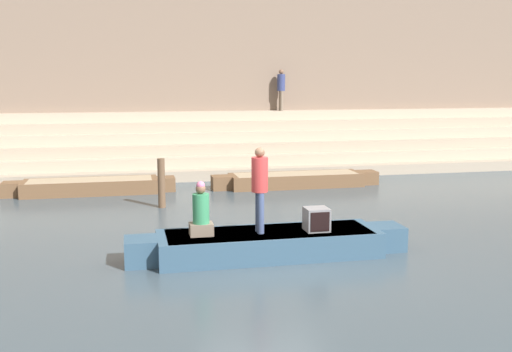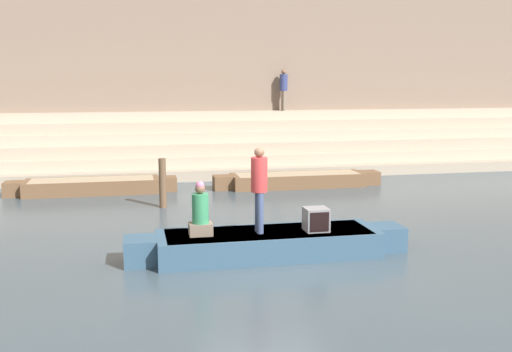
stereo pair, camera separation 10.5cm
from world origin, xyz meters
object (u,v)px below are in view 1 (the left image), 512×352
object	(u,v)px
moored_boat_distant	(91,186)
mooring_post	(161,183)
person_standing	(260,184)
moored_boat_shore	(296,180)
rowboat_main	(269,243)
person_rowing	(201,213)
tv_set	(317,219)
person_on_steps	(281,87)

from	to	relation	value
moored_boat_distant	mooring_post	world-z (taller)	mooring_post
person_standing	moored_boat_shore	world-z (taller)	person_standing
rowboat_main	person_rowing	size ratio (longest dim) A/B	5.31
tv_set	moored_boat_shore	xyz separation A→B (m)	(1.69, 7.37, -0.49)
moored_boat_distant	person_on_steps	bearing A→B (deg)	30.77
person_rowing	person_on_steps	size ratio (longest dim) A/B	0.64
moored_boat_distant	moored_boat_shore	bearing A→B (deg)	-4.88
rowboat_main	moored_boat_distant	size ratio (longest dim) A/B	1.09
person_standing	mooring_post	xyz separation A→B (m)	(-1.59, 4.97, -0.78)
person_standing	tv_set	xyz separation A→B (m)	(1.11, -0.11, -0.73)
person_standing	moored_boat_distant	size ratio (longest dim) A/B	0.33
moored_boat_shore	person_on_steps	distance (m)	5.84
mooring_post	rowboat_main	bearing A→B (deg)	-70.25
rowboat_main	tv_set	world-z (taller)	tv_set
person_rowing	mooring_post	distance (m)	4.97
person_rowing	mooring_post	world-z (taller)	person_rowing
person_standing	moored_boat_shore	size ratio (longest dim) A/B	0.30
moored_boat_shore	moored_boat_distant	size ratio (longest dim) A/B	1.08
moored_boat_shore	mooring_post	distance (m)	4.97
person_rowing	person_on_steps	xyz separation A→B (m)	(4.72, 12.26, 2.19)
rowboat_main	person_rowing	bearing A→B (deg)	177.84
person_rowing	mooring_post	bearing A→B (deg)	88.24
person_rowing	person_on_steps	distance (m)	13.32
tv_set	person_standing	bearing A→B (deg)	168.64
moored_boat_shore	mooring_post	bearing A→B (deg)	-154.39
person_standing	person_on_steps	bearing A→B (deg)	87.64
moored_boat_distant	person_on_steps	world-z (taller)	person_on_steps
tv_set	moored_boat_distant	world-z (taller)	tv_set
person_standing	person_rowing	distance (m)	1.25
rowboat_main	moored_boat_shore	xyz separation A→B (m)	(2.61, 7.24, -0.03)
mooring_post	person_on_steps	bearing A→B (deg)	54.71
rowboat_main	mooring_post	xyz separation A→B (m)	(-1.78, 4.95, 0.40)
mooring_post	moored_boat_distant	bearing A→B (deg)	128.80
rowboat_main	mooring_post	size ratio (longest dim) A/B	4.15
moored_boat_distant	person_standing	bearing A→B (deg)	-67.72
tv_set	mooring_post	size ratio (longest dim) A/B	0.34
person_standing	person_on_steps	xyz separation A→B (m)	(3.60, 12.29, 1.66)
person_standing	moored_boat_shore	xyz separation A→B (m)	(2.80, 7.26, -1.22)
moored_boat_shore	rowboat_main	bearing A→B (deg)	-111.84
tv_set	moored_boat_shore	distance (m)	7.58
person_rowing	moored_boat_distant	bearing A→B (deg)	101.17
person_rowing	mooring_post	xyz separation A→B (m)	(-0.46, 4.94, -0.25)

